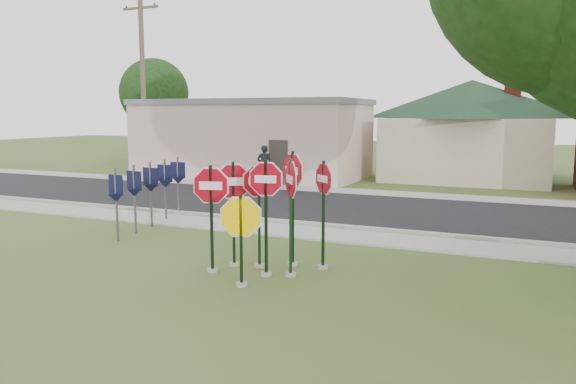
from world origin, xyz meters
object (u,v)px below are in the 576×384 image
at_px(stop_sign_center, 266,202).
at_px(stop_sign_yellow, 241,230).
at_px(stop_sign_left, 211,203).
at_px(utility_pole_near, 143,85).
at_px(pedestrian, 264,166).

xyz_separation_m(stop_sign_center, stop_sign_yellow, (-0.13, -0.87, -0.44)).
relative_size(stop_sign_center, stop_sign_yellow, 1.30).
height_order(stop_sign_yellow, stop_sign_left, stop_sign_left).
height_order(utility_pole_near, pedestrian, utility_pole_near).
height_order(stop_sign_yellow, utility_pole_near, utility_pole_near).
bearing_deg(utility_pole_near, pedestrian, -7.53).
relative_size(stop_sign_left, pedestrian, 1.28).
xyz_separation_m(stop_sign_yellow, utility_pole_near, (-14.02, 14.86, 3.80)).
distance_m(stop_sign_center, pedestrian, 14.53).
xyz_separation_m(stop_sign_left, pedestrian, (-5.29, 13.21, -0.50)).
distance_m(stop_sign_yellow, stop_sign_left, 1.30).
relative_size(stop_sign_center, stop_sign_left, 1.05).
distance_m(stop_sign_center, stop_sign_yellow, 0.98).
xyz_separation_m(stop_sign_center, utility_pole_near, (-14.15, 14.00, 3.36)).
bearing_deg(stop_sign_center, stop_sign_yellow, -98.53).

